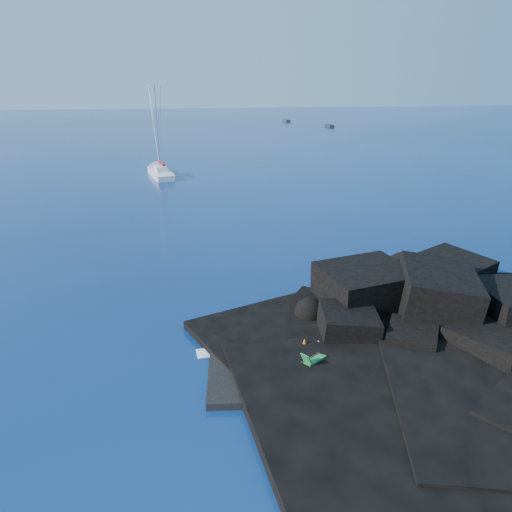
# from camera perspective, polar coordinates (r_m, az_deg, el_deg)

# --- Properties ---
(ground) EXTENTS (400.00, 400.00, 0.00)m
(ground) POSITION_cam_1_polar(r_m,az_deg,el_deg) (24.47, -5.92, -14.35)
(ground) COLOR #03163A
(ground) RESTS_ON ground
(headland) EXTENTS (24.00, 24.00, 3.60)m
(headland) POSITION_cam_1_polar(r_m,az_deg,el_deg) (30.22, 19.46, -8.32)
(headland) COLOR black
(headland) RESTS_ON ground
(beach) EXTENTS (9.08, 6.86, 0.70)m
(beach) POSITION_cam_1_polar(r_m,az_deg,el_deg) (25.39, 4.47, -12.89)
(beach) COLOR black
(beach) RESTS_ON ground
(surf_foam) EXTENTS (10.00, 8.00, 0.06)m
(surf_foam) POSITION_cam_1_polar(r_m,az_deg,el_deg) (29.27, 3.47, -8.06)
(surf_foam) COLOR white
(surf_foam) RESTS_ON ground
(sailboat) EXTENTS (4.86, 12.17, 12.49)m
(sailboat) POSITION_cam_1_polar(r_m,az_deg,el_deg) (73.48, -10.83, 8.95)
(sailboat) COLOR white
(sailboat) RESTS_ON ground
(deck_chair) EXTENTS (1.52, 1.32, 0.97)m
(deck_chair) POSITION_cam_1_polar(r_m,az_deg,el_deg) (24.98, 6.72, -11.31)
(deck_chair) COLOR #1A7838
(deck_chair) RESTS_ON beach
(towel) EXTENTS (1.73, 0.86, 0.04)m
(towel) POSITION_cam_1_polar(r_m,az_deg,el_deg) (26.71, 6.11, -10.19)
(towel) COLOR white
(towel) RESTS_ON beach
(sunbather) EXTENTS (1.63, 0.52, 0.26)m
(sunbather) POSITION_cam_1_polar(r_m,az_deg,el_deg) (26.64, 6.12, -9.91)
(sunbather) COLOR tan
(sunbather) RESTS_ON towel
(marker_cone) EXTENTS (0.41, 0.41, 0.56)m
(marker_cone) POSITION_cam_1_polar(r_m,az_deg,el_deg) (26.41, 5.56, -9.91)
(marker_cone) COLOR #EC530C
(marker_cone) RESTS_ON beach
(distant_boat_a) EXTENTS (1.68, 4.45, 0.58)m
(distant_boat_a) POSITION_cam_1_polar(r_m,az_deg,el_deg) (158.87, 3.50, 15.11)
(distant_boat_a) COLOR #2C2B31
(distant_boat_a) RESTS_ON ground
(distant_boat_b) EXTENTS (1.58, 4.32, 0.57)m
(distant_boat_b) POSITION_cam_1_polar(r_m,az_deg,el_deg) (143.87, 8.37, 14.42)
(distant_boat_b) COLOR #242429
(distant_boat_b) RESTS_ON ground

